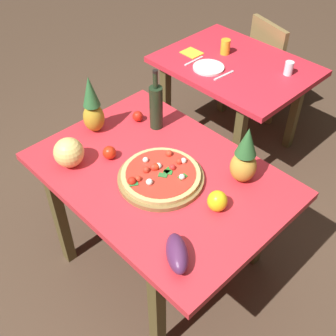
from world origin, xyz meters
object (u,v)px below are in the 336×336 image
Objects in this scene: dining_chair at (274,63)px; pineapple_right at (92,107)px; bell_pepper at (217,201)px; tomato_at_corner at (109,153)px; pizza_board at (161,178)px; dinner_plate at (209,68)px; pizza at (160,174)px; wine_bottle at (156,106)px; napkin_folded at (192,53)px; tomato_by_bottle at (138,116)px; drinking_glass_juice at (225,47)px; background_table at (234,76)px; display_table at (160,184)px; drinking_glass_water at (289,68)px; eggplant at (177,253)px; fork_utensil at (194,61)px; melon at (69,152)px; pineapple_left at (245,158)px; knife_utensil at (224,75)px.

pineapple_right is (-0.00, -1.82, 0.42)m from dining_chair.
bell_pepper is 1.47× the size of tomato_at_corner.
dinner_plate is at bearing 119.86° from pizza_board.
tomato_at_corner is (-0.31, -0.08, -0.00)m from pizza.
wine_bottle reaches higher than napkin_folded.
pizza_board is 6.95× the size of tomato_by_bottle.
tomato_by_bottle is 0.58× the size of drinking_glass_juice.
drinking_glass_juice reaches higher than background_table.
drinking_glass_juice reaches higher than tomato_by_bottle.
pizza reaches higher than background_table.
pizza_board is at bearing -60.14° from dinner_plate.
wine_bottle is (-0.30, 0.25, 0.23)m from display_table.
pineapple_right is 1.39m from drinking_glass_water.
wine_bottle is 5.85× the size of tomato_by_bottle.
display_table is 0.56m from eggplant.
bell_pepper is 0.58× the size of fork_utensil.
wine_bottle reaches higher than melon.
background_table is 6.74× the size of melon.
background_table is at bearing 97.86° from tomato_at_corner.
pizza_board is 2.42× the size of fork_utensil.
pineapple_right reaches higher than tomato_by_bottle.
bell_pepper is 0.48× the size of dinner_plate.
dinner_plate is (0.06, -0.25, -0.05)m from drinking_glass_juice.
pineapple_right is at bearing -76.90° from napkin_folded.
pizza_board is 1.09× the size of pizza.
pizza_board is 1.26× the size of pineapple_right.
pineapple_left is at bearing -46.23° from drinking_glass_juice.
fork_utensil is (-0.72, 1.00, -0.01)m from pizza_board.
eggplant reaches higher than knife_utensil.
pineapple_right is at bearing -161.41° from pineapple_left.
background_table is 5.88× the size of fork_utensil.
wine_bottle is at bearing -179.19° from pineapple_left.
tomato_at_corner is at bearing -78.82° from knife_utensil.
napkin_folded is (-0.32, -0.12, 0.11)m from background_table.
pineapple_right is at bearing -92.69° from knife_utensil.
dinner_plate is (-0.16, 1.26, -0.07)m from melon.
pineapple_right is at bearing 178.49° from pizza_board.
wine_bottle is 2.33× the size of melon.
wine_bottle is 1.66× the size of dinner_plate.
knife_utensil is at bearing 96.53° from tomato_at_corner.
drinking_glass_juice reaches higher than bell_pepper.
melon is at bearing -84.44° from knife_utensil.
pizza is at bearing -67.95° from background_table.
dining_chair is at bearing 97.41° from tomato_at_corner.
wine_bottle is 2.03× the size of fork_utensil.
melon reaches higher than pizza.
drinking_glass_juice reaches higher than dining_chair.
eggplant is 1.70m from drinking_glass_water.
tomato_at_corner is 0.51× the size of napkin_folded.
tomato_at_corner is at bearing -147.47° from pineapple_left.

